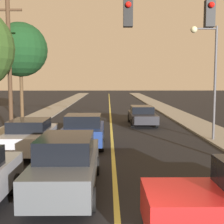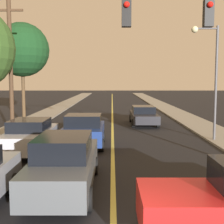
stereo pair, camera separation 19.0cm
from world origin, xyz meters
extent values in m
cube|color=black|center=(0.00, 36.00, 0.01)|extent=(10.57, 80.00, 0.01)
cube|color=#D1C14C|center=(0.00, 36.00, 0.01)|extent=(0.16, 76.00, 0.00)
cube|color=gray|center=(-6.54, 36.00, 0.06)|extent=(2.50, 80.00, 0.12)
cube|color=gray|center=(6.54, 36.00, 0.06)|extent=(2.50, 80.00, 0.12)
cube|color=#474C51|center=(-1.48, 4.57, 0.72)|extent=(1.75, 5.12, 0.80)
cube|color=black|center=(-1.48, 4.36, 1.43)|extent=(1.54, 2.30, 0.62)
cylinder|color=black|center=(-2.31, 6.15, 0.32)|extent=(0.22, 0.65, 0.65)
cylinder|color=black|center=(-0.65, 6.15, 0.32)|extent=(0.22, 0.65, 0.65)
cylinder|color=black|center=(-2.31, 2.98, 0.32)|extent=(0.22, 0.65, 0.65)
cylinder|color=black|center=(-0.65, 2.98, 0.32)|extent=(0.22, 0.65, 0.65)
cube|color=navy|center=(-1.48, 11.01, 0.69)|extent=(2.00, 3.94, 0.76)
cube|color=black|center=(-1.48, 10.86, 1.37)|extent=(1.76, 1.77, 0.58)
cylinder|color=black|center=(-2.43, 12.24, 0.31)|extent=(0.22, 0.62, 0.62)
cylinder|color=black|center=(-0.53, 12.24, 0.31)|extent=(0.22, 0.62, 0.62)
cylinder|color=black|center=(-2.43, 9.79, 0.31)|extent=(0.22, 0.62, 0.62)
cylinder|color=black|center=(-0.53, 9.79, 0.31)|extent=(0.22, 0.62, 0.62)
cylinder|color=black|center=(-2.99, 4.17, 0.32)|extent=(0.22, 0.65, 0.65)
cube|color=#A5A8B2|center=(-3.81, 9.49, 0.72)|extent=(1.83, 4.52, 0.77)
cube|color=black|center=(-3.81, 9.31, 1.35)|extent=(1.61, 2.03, 0.51)
cylinder|color=black|center=(-4.68, 10.90, 0.33)|extent=(0.22, 0.66, 0.66)
cylinder|color=black|center=(-2.94, 10.90, 0.33)|extent=(0.22, 0.66, 0.66)
cylinder|color=black|center=(-4.68, 8.09, 0.33)|extent=(0.22, 0.66, 0.66)
cylinder|color=black|center=(-2.94, 8.09, 0.33)|extent=(0.22, 0.66, 0.66)
cube|color=black|center=(2.38, 18.83, 0.61)|extent=(1.86, 4.92, 0.60)
cube|color=black|center=(2.38, 19.03, 1.17)|extent=(1.63, 2.21, 0.51)
cylinder|color=black|center=(3.26, 17.31, 0.31)|extent=(0.22, 0.63, 0.63)
cylinder|color=black|center=(1.50, 17.31, 0.31)|extent=(0.22, 0.63, 0.63)
cylinder|color=black|center=(3.26, 20.36, 0.31)|extent=(0.22, 0.63, 0.63)
cylinder|color=black|center=(1.50, 20.36, 0.31)|extent=(0.22, 0.63, 0.63)
cylinder|color=black|center=(1.49, 2.18, 0.37)|extent=(0.73, 0.22, 0.73)
cube|color=black|center=(3.22, 6.00, 5.64)|extent=(0.32, 0.28, 0.90)
sphere|color=red|center=(3.22, 5.82, 5.89)|extent=(0.20, 0.20, 0.20)
cube|color=black|center=(0.45, 6.00, 5.64)|extent=(0.32, 0.28, 0.90)
sphere|color=red|center=(0.45, 5.82, 5.89)|extent=(0.20, 0.20, 0.20)
cylinder|color=#47474C|center=(5.64, 12.25, 3.21)|extent=(0.14, 0.14, 6.19)
cylinder|color=#47474C|center=(5.02, 12.25, 6.16)|extent=(1.23, 0.09, 0.09)
sphere|color=beige|center=(4.40, 12.25, 6.11)|extent=(0.36, 0.36, 0.36)
cylinder|color=#422D1E|center=(-5.89, 13.33, 4.03)|extent=(0.24, 0.24, 7.83)
cube|color=#422D1E|center=(-5.89, 13.33, 7.35)|extent=(1.60, 0.12, 0.12)
cylinder|color=#4C3823|center=(-6.74, 18.79, 2.19)|extent=(0.25, 0.25, 4.14)
sphere|color=#143819|center=(-6.74, 18.79, 5.66)|extent=(4.01, 4.01, 4.01)
camera|label=1|loc=(-0.22, -4.80, 3.39)|focal=50.00mm
camera|label=2|loc=(-0.03, -4.80, 3.39)|focal=50.00mm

